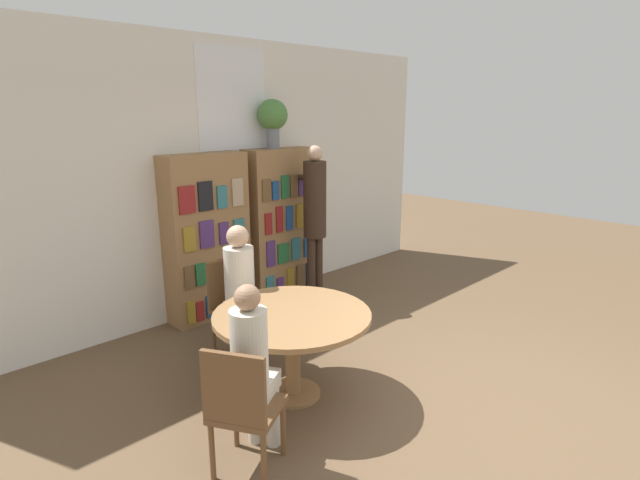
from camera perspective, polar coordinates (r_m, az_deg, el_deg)
The scene contains 11 objects.
ground_plane at distance 4.22m, azimuth 20.07°, elevation -18.28°, with size 16.00×16.00×0.00m, color brown.
wall_back at distance 5.83m, azimuth -9.78°, elevation 7.27°, with size 6.40×0.07×3.00m.
bookshelf_left at distance 5.51m, azimuth -12.75°, elevation 0.21°, with size 0.92×0.34×1.80m.
bookshelf_right at distance 6.09m, azimuth -4.49°, elevation 1.92°, with size 0.92×0.34×1.80m.
flower_vase at distance 5.90m, azimuth -5.44°, elevation 13.78°, with size 0.35×0.35×0.56m.
reading_table at distance 3.95m, azimuth -3.19°, elevation -9.82°, with size 1.23×1.23×0.71m.
chair_near_camera at distance 3.22m, azimuth -8.91°, elevation -18.15°, with size 0.55×0.55×0.89m.
chair_left_side at distance 4.74m, azimuth -9.88°, elevation -7.07°, with size 0.44×0.44×0.89m.
seated_reader_left at distance 4.52m, azimuth -8.92°, elevation -5.10°, with size 0.30×0.39×1.26m.
seated_reader_right at distance 3.27m, azimuth -7.65°, elevation -13.82°, with size 0.39×0.36×1.22m.
librarian_standing at distance 5.74m, azimuth -0.62°, elevation 3.44°, with size 0.26×0.53×1.85m.
Camera 1 is at (-3.30, -1.39, 2.23)m, focal length 28.00 mm.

